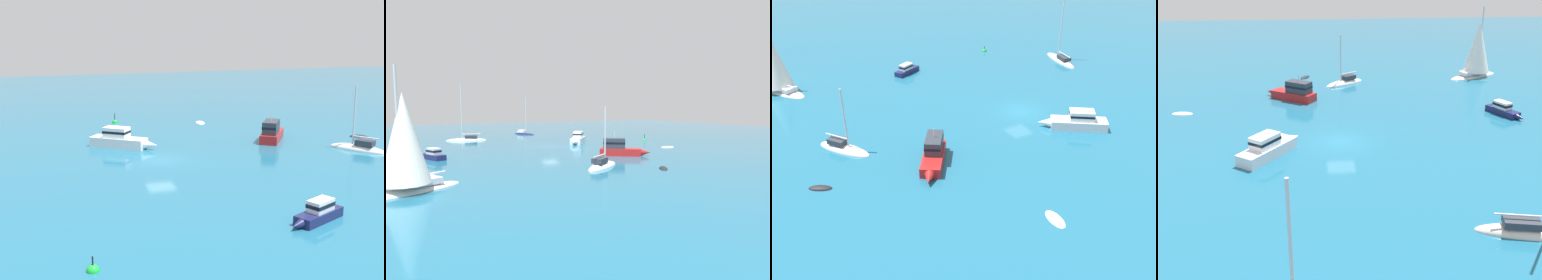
% 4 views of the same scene
% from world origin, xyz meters
% --- Properties ---
extents(ground_plane, '(160.00, 160.00, 0.00)m').
position_xyz_m(ground_plane, '(0.00, 0.00, 0.00)').
color(ground_plane, '#1E607F').
extents(cabin_cruiser, '(2.81, 4.49, 1.36)m').
position_xyz_m(cabin_cruiser, '(-17.18, -5.74, 0.55)').
color(cabin_cruiser, '#191E4C').
rests_on(cabin_cruiser, ground).
extents(motor_cruiser, '(5.22, 6.37, 1.97)m').
position_xyz_m(motor_cruiser, '(6.04, 2.53, 0.76)').
color(motor_cruiser, white).
rests_on(motor_cruiser, ground).
extents(dinghy, '(2.29, 1.31, 0.32)m').
position_xyz_m(dinghy, '(15.84, -8.86, 0.00)').
color(dinghy, silver).
rests_on(dinghy, ground).
extents(yacht, '(7.27, 3.04, 11.05)m').
position_xyz_m(yacht, '(-10.47, 15.35, 0.17)').
color(yacht, silver).
rests_on(yacht, ground).
extents(cabin_cruiser_1, '(6.01, 4.68, 3.06)m').
position_xyz_m(cabin_cruiser_1, '(4.40, -12.92, 0.89)').
color(cabin_cruiser_1, '#B21E1E').
rests_on(cabin_cruiser_1, ground).
extents(yacht_1, '(5.51, 4.43, 6.76)m').
position_xyz_m(yacht_1, '(-1.81, -19.12, 0.13)').
color(yacht_1, white).
rests_on(yacht_1, ground).
extents(rib, '(1.68, 2.06, 0.46)m').
position_xyz_m(rib, '(3.22, -22.60, 0.00)').
color(rib, black).
rests_on(rib, ground).
extents(yacht_2, '(7.88, 5.44, 9.47)m').
position_xyz_m(yacht_2, '(-19.60, -21.55, 3.35)').
color(yacht_2, silver).
rests_on(yacht_2, ground).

